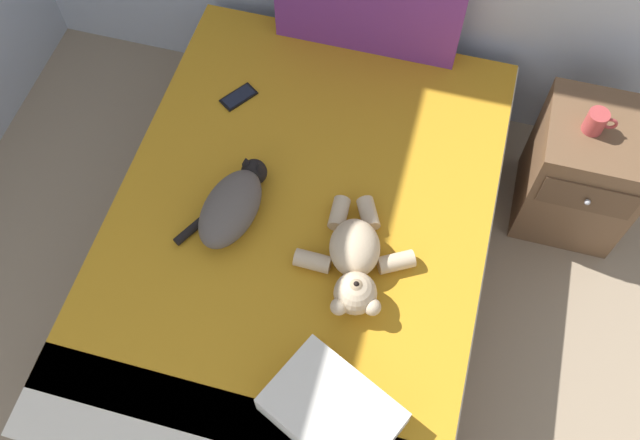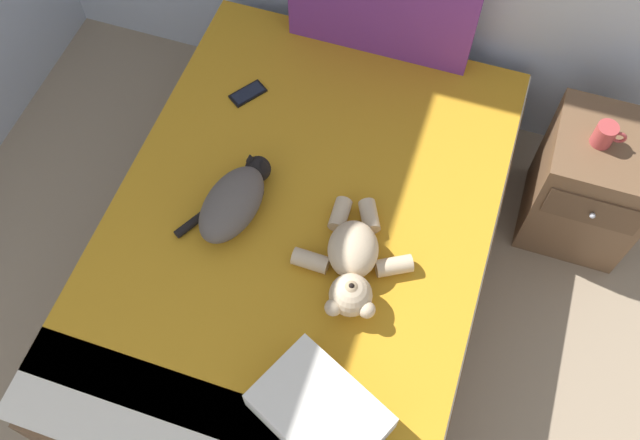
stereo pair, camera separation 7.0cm
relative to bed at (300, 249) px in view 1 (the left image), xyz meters
name	(u,v)px [view 1 (the left image)]	position (x,y,z in m)	size (l,w,h in m)	color
bed	(300,249)	(0.00, 0.00, 0.00)	(1.45, 2.00, 0.48)	brown
patterned_cushion	(369,4)	(0.04, 0.92, 0.46)	(0.77, 0.11, 0.44)	#72338C
cat	(233,205)	(-0.23, -0.04, 0.32)	(0.30, 0.42, 0.15)	#59514C
teddy_bear	(355,261)	(0.25, -0.14, 0.31)	(0.42, 0.50, 0.16)	beige
cell_phone	(239,97)	(-0.39, 0.49, 0.25)	(0.14, 0.16, 0.01)	black
throw_pillow	(332,411)	(0.30, -0.66, 0.30)	(0.40, 0.28, 0.11)	white
nightstand	(581,172)	(1.05, 0.63, 0.06)	(0.43, 0.46, 0.59)	brown
mug	(596,122)	(0.99, 0.61, 0.40)	(0.12, 0.08, 0.09)	#B23F3F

